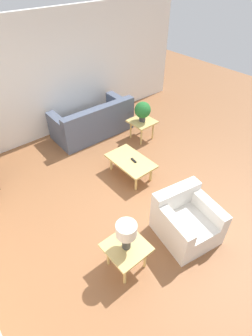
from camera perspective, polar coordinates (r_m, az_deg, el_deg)
The scene contains 10 objects.
ground_plane at distance 5.06m, azimuth 4.19°, elevation -5.13°, with size 14.00×14.00×0.00m, color #8E5B38.
wall_right at distance 6.50m, azimuth -15.05°, elevation 18.77°, with size 0.12×7.20×2.70m.
sofa at distance 6.54m, azimuth -7.09°, elevation 9.78°, with size 0.96×1.93×0.83m.
armchair at distance 4.30m, azimuth 12.79°, elevation -11.02°, with size 1.01×0.97×0.76m.
coffee_table at distance 5.18m, azimuth 1.01°, elevation 1.35°, with size 0.97×0.59×0.39m.
side_table_plant at distance 6.27m, azimuth 3.51°, elevation 9.68°, with size 0.56×0.56×0.48m.
side_table_lamp at distance 3.78m, azimuth 0.08°, elevation -17.26°, with size 0.56×0.56×0.48m.
potted_plant at distance 6.11m, azimuth 3.64°, elevation 12.41°, with size 0.37×0.37×0.47m.
table_lamp at distance 3.46m, azimuth 0.09°, elevation -13.82°, with size 0.28×0.28×0.47m.
remote_control at distance 5.13m, azimuth 1.68°, elevation 1.67°, with size 0.16×0.06×0.02m.
Camera 1 is at (-2.48, 2.56, 3.60)m, focal length 28.00 mm.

